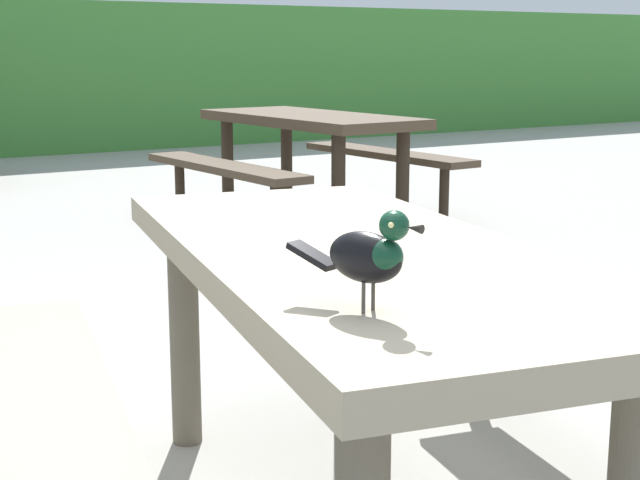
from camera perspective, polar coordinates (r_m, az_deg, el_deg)
name	(u,v)px	position (r m, az deg, el deg)	size (l,w,h in m)	color
picnic_table_foreground	(354,320)	(2.26, 2.04, -4.82)	(1.99, 2.01, 0.74)	gray
bird_grackle	(370,254)	(1.63, 3.04, -0.84)	(0.13, 0.28, 0.18)	black
picnic_table_mid_right	(310,140)	(6.70, -0.63, 6.02)	(1.79, 1.85, 0.74)	#473828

